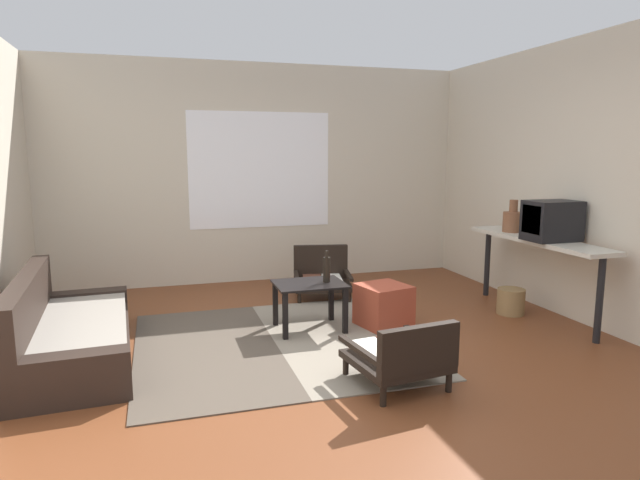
{
  "coord_description": "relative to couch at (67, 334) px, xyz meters",
  "views": [
    {
      "loc": [
        -1.26,
        -3.74,
        1.62
      ],
      "look_at": [
        0.08,
        0.68,
        0.88
      ],
      "focal_mm": 30.51,
      "sensor_mm": 36.0,
      "label": 1
    }
  ],
  "objects": [
    {
      "name": "crt_television",
      "position": [
        4.29,
        -0.24,
        0.77
      ],
      "size": [
        0.47,
        0.34,
        0.38
      ],
      "color": "black",
      "rests_on": "console_shelf"
    },
    {
      "name": "side_wall_right",
      "position": [
        4.64,
        -0.44,
        1.14
      ],
      "size": [
        0.12,
        6.6,
        2.7
      ],
      "primitive_type": "cube",
      "color": "beige",
      "rests_on": "ground"
    },
    {
      "name": "coffee_table",
      "position": [
        2.02,
        0.16,
        0.14
      ],
      "size": [
        0.63,
        0.49,
        0.45
      ],
      "color": "black",
      "rests_on": "ground"
    },
    {
      "name": "glass_bottle",
      "position": [
        2.18,
        0.15,
        0.36
      ],
      "size": [
        0.07,
        0.07,
        0.29
      ],
      "color": "black",
      "rests_on": "coffee_table"
    },
    {
      "name": "area_rug",
      "position": [
        1.64,
        -0.12,
        -0.21
      ],
      "size": [
        2.31,
        2.3,
        0.01
      ],
      "color": "#4C4238",
      "rests_on": "ground"
    },
    {
      "name": "clay_vase",
      "position": [
        4.29,
        0.35,
        0.7
      ],
      "size": [
        0.2,
        0.2,
        0.34
      ],
      "color": "brown",
      "rests_on": "console_shelf"
    },
    {
      "name": "console_shelf",
      "position": [
        4.29,
        -0.06,
        0.5
      ],
      "size": [
        0.38,
        1.77,
        0.79
      ],
      "color": "beige",
      "rests_on": "ground"
    },
    {
      "name": "armchair_striped_foreground",
      "position": [
        2.3,
        -1.22,
        0.02
      ],
      "size": [
        0.68,
        0.69,
        0.5
      ],
      "color": "black",
      "rests_on": "ground"
    },
    {
      "name": "ottoman_orange",
      "position": [
        2.71,
        0.06,
        -0.01
      ],
      "size": [
        0.51,
        0.51,
        0.4
      ],
      "primitive_type": "cube",
      "rotation": [
        0.0,
        0.0,
        0.23
      ],
      "color": "#993D28",
      "rests_on": "ground"
    },
    {
      "name": "wicker_basket",
      "position": [
        4.11,
        0.05,
        -0.08
      ],
      "size": [
        0.27,
        0.27,
        0.26
      ],
      "primitive_type": "cylinder",
      "color": "olive",
      "rests_on": "ground"
    },
    {
      "name": "ground_plane",
      "position": [
        1.98,
        -0.74,
        -0.21
      ],
      "size": [
        7.8,
        7.8,
        0.0
      ],
      "primitive_type": "plane",
      "color": "brown"
    },
    {
      "name": "far_wall_with_window",
      "position": [
        1.98,
        2.31,
        1.14
      ],
      "size": [
        5.6,
        0.13,
        2.7
      ],
      "color": "beige",
      "rests_on": "ground"
    },
    {
      "name": "couch",
      "position": [
        0.0,
        0.0,
        0.0
      ],
      "size": [
        0.9,
        1.93,
        0.69
      ],
      "color": "black",
      "rests_on": "ground"
    },
    {
      "name": "armchair_by_window",
      "position": [
        2.48,
        1.27,
        0.03
      ],
      "size": [
        0.72,
        0.66,
        0.56
      ],
      "color": "black",
      "rests_on": "ground"
    }
  ]
}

